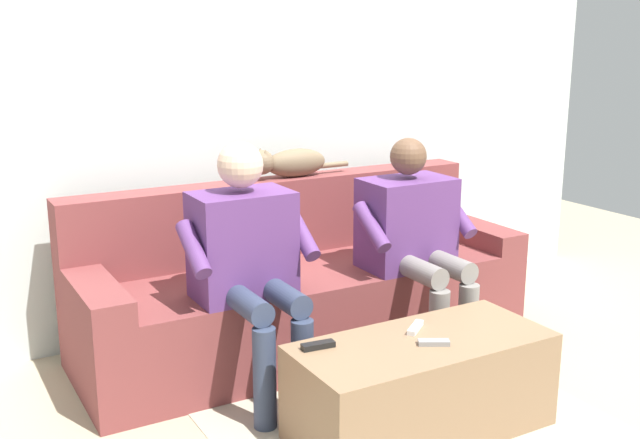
% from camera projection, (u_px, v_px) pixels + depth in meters
% --- Properties ---
extents(ground_plane, '(8.00, 8.00, 0.00)m').
position_uv_depth(ground_plane, '(377.00, 400.00, 3.45)').
color(ground_plane, tan).
extents(back_wall, '(4.91, 0.06, 2.76)m').
position_uv_depth(back_wall, '(255.00, 80.00, 4.19)').
color(back_wall, silver).
rests_on(back_wall, ground).
extents(couch, '(2.37, 0.80, 0.87)m').
position_uv_depth(couch, '(300.00, 289.00, 4.01)').
color(couch, brown).
rests_on(couch, ground).
extents(coffee_table, '(1.09, 0.48, 0.41)m').
position_uv_depth(coffee_table, '(421.00, 386.00, 3.13)').
color(coffee_table, '#8C6B4C').
rests_on(coffee_table, ground).
extents(person_left_seated, '(0.61, 0.60, 1.12)m').
position_uv_depth(person_left_seated, '(414.00, 232.00, 3.84)').
color(person_left_seated, '#5B3370').
rests_on(person_left_seated, ground).
extents(person_right_seated, '(0.60, 0.60, 1.17)m').
position_uv_depth(person_right_seated, '(248.00, 254.00, 3.38)').
color(person_right_seated, '#5B3370').
rests_on(person_right_seated, ground).
extents(cat_on_backrest, '(0.60, 0.14, 0.17)m').
position_uv_depth(cat_on_backrest, '(289.00, 163.00, 4.10)').
color(cat_on_backrest, '#756047').
rests_on(cat_on_backrest, couch).
extents(remote_white, '(0.13, 0.11, 0.02)m').
position_uv_depth(remote_white, '(415.00, 328.00, 3.18)').
color(remote_white, white).
rests_on(remote_white, coffee_table).
extents(remote_gray, '(0.13, 0.10, 0.02)m').
position_uv_depth(remote_gray, '(434.00, 342.00, 3.03)').
color(remote_gray, gray).
rests_on(remote_gray, coffee_table).
extents(remote_black, '(0.14, 0.06, 0.02)m').
position_uv_depth(remote_black, '(318.00, 345.00, 3.00)').
color(remote_black, black).
rests_on(remote_black, coffee_table).
extents(floor_rug, '(1.60, 1.45, 0.01)m').
position_uv_depth(floor_rug, '(404.00, 419.00, 3.27)').
color(floor_rug, '#B7AD93').
rests_on(floor_rug, ground).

